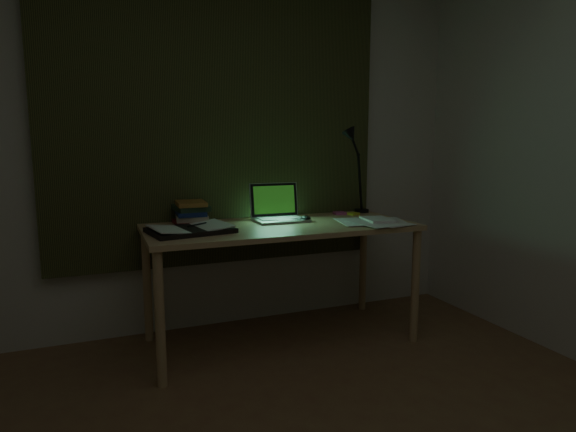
% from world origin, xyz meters
% --- Properties ---
extents(wall_back, '(3.50, 0.00, 2.50)m').
position_xyz_m(wall_back, '(0.00, 2.00, 1.25)').
color(wall_back, beige).
rests_on(wall_back, ground).
extents(curtain, '(2.20, 0.06, 2.00)m').
position_xyz_m(curtain, '(0.00, 1.96, 1.45)').
color(curtain, '#292E17').
rests_on(curtain, wall_back).
extents(desk, '(1.64, 0.72, 0.75)m').
position_xyz_m(desk, '(0.27, 1.56, 0.37)').
color(desk, tan).
rests_on(desk, floor).
extents(laptop, '(0.33, 0.37, 0.24)m').
position_xyz_m(laptop, '(0.32, 1.68, 0.87)').
color(laptop, '#ABABB0').
rests_on(laptop, desk).
extents(open_textbook, '(0.49, 0.39, 0.04)m').
position_xyz_m(open_textbook, '(-0.29, 1.51, 0.77)').
color(open_textbook, silver).
rests_on(open_textbook, desk).
extents(book_stack, '(0.19, 0.23, 0.15)m').
position_xyz_m(book_stack, '(-0.24, 1.79, 0.82)').
color(book_stack, silver).
rests_on(book_stack, desk).
extents(loose_papers, '(0.45, 0.47, 0.02)m').
position_xyz_m(loose_papers, '(0.83, 1.45, 0.76)').
color(loose_papers, silver).
rests_on(loose_papers, desk).
extents(mouse, '(0.07, 0.10, 0.04)m').
position_xyz_m(mouse, '(0.47, 1.63, 0.77)').
color(mouse, black).
rests_on(mouse, desk).
extents(sticky_yellow, '(0.09, 0.09, 0.02)m').
position_xyz_m(sticky_yellow, '(0.89, 1.76, 0.76)').
color(sticky_yellow, yellow).
rests_on(sticky_yellow, desk).
extents(sticky_pink, '(0.09, 0.09, 0.02)m').
position_xyz_m(sticky_pink, '(0.81, 1.81, 0.76)').
color(sticky_pink, '#CF5097').
rests_on(sticky_pink, desk).
extents(desk_lamp, '(0.44, 0.37, 0.56)m').
position_xyz_m(desk_lamp, '(1.01, 1.85, 1.03)').
color(desk_lamp, black).
rests_on(desk_lamp, desk).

